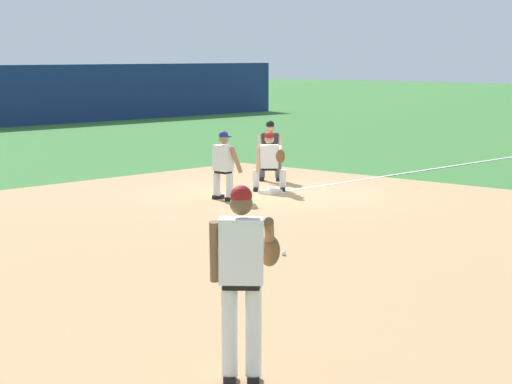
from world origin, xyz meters
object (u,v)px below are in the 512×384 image
Objects in this scene: pitcher at (243,272)px; umpire at (270,148)px; baseball at (284,253)px; baserunner at (224,163)px; first_baseman at (270,159)px; first_base_bag at (270,192)px.

pitcher reaches higher than umpire.
umpire is (6.60, 6.23, 0.76)m from baseball.
first_baseman is at bearing 6.50° from baserunner.
first_baseman is at bearing 42.48° from first_base_bag.
baserunner reaches higher than first_baseman.
baseball is 0.05× the size of umpire.
first_baseman is at bearing -137.91° from umpire.
first_baseman is (5.19, 4.96, 0.69)m from baseball.
pitcher is 15.01m from umpire.
first_baseman reaches higher than baseball.
umpire is at bearing 42.16° from first_base_bag.
pitcher is at bearing -138.92° from umpire.
first_base_bag is 6.79m from baseball.
umpire is at bearing 42.09° from first_baseman.
first_base_bag is 0.28× the size of first_baseman.
pitcher is 1.39× the size of first_baseman.
first_base_bag is at bearing 40.89° from pitcher.
pitcher reaches higher than baserunner.
pitcher reaches higher than first_base_bag.
baseball is 9.11m from umpire.
pitcher is 13.11m from first_baseman.
baserunner is (3.53, 4.77, 0.76)m from baseball.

